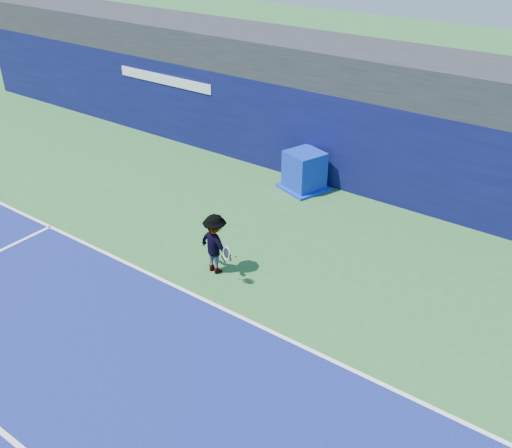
# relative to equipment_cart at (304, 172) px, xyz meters

# --- Properties ---
(ground) EXTENTS (80.00, 80.00, 0.00)m
(ground) POSITION_rel_equipment_cart_xyz_m (0.46, -9.40, -0.58)
(ground) COLOR #2C622E
(ground) RESTS_ON ground
(baseline) EXTENTS (24.00, 0.10, 0.01)m
(baseline) POSITION_rel_equipment_cart_xyz_m (0.46, -6.40, -0.57)
(baseline) COLOR white
(baseline) RESTS_ON ground
(stadium_band) EXTENTS (36.00, 3.00, 1.20)m
(stadium_band) POSITION_rel_equipment_cart_xyz_m (0.46, 2.10, 3.02)
(stadium_band) COLOR black
(stadium_band) RESTS_ON back_wall_assembly
(back_wall_assembly) EXTENTS (36.00, 1.03, 3.00)m
(back_wall_assembly) POSITION_rel_equipment_cart_xyz_m (0.46, 1.10, 0.93)
(back_wall_assembly) COLOR #0B0D3C
(back_wall_assembly) RESTS_ON ground
(equipment_cart) EXTENTS (1.67, 1.67, 1.26)m
(equipment_cart) POSITION_rel_equipment_cart_xyz_m (0.00, 0.00, 0.00)
(equipment_cart) COLOR #0C23AB
(equipment_cart) RESTS_ON ground
(tennis_player) EXTENTS (1.28, 0.74, 1.59)m
(tennis_player) POSITION_rel_equipment_cart_xyz_m (0.71, -5.29, 0.22)
(tennis_player) COLOR white
(tennis_player) RESTS_ON ground
(tennis_ball) EXTENTS (0.06, 0.06, 0.06)m
(tennis_ball) POSITION_rel_equipment_cart_xyz_m (0.27, -5.03, 0.59)
(tennis_ball) COLOR #D7EE1A
(tennis_ball) RESTS_ON ground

